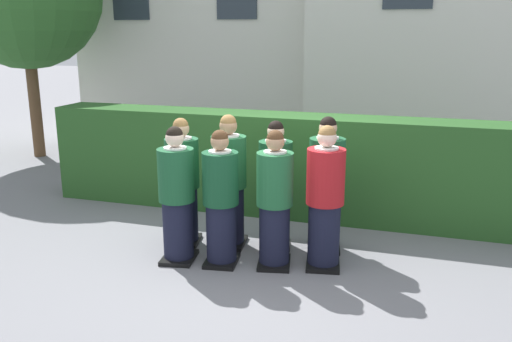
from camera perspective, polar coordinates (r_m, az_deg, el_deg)
name	(u,v)px	position (r m, az deg, el deg)	size (l,w,h in m)	color
ground_plane	(249,263)	(6.45, -0.78, -9.69)	(60.00, 60.00, 0.00)	slate
student_front_row_0	(177,198)	(6.34, -8.33, -2.86)	(0.44, 0.51, 1.61)	black
student_front_row_1	(221,202)	(6.21, -3.73, -3.23)	(0.43, 0.53, 1.59)	black
student_front_row_2	(275,203)	(6.14, 1.98, -3.36)	(0.45, 0.54, 1.60)	black
student_in_red_blazer	(325,201)	(6.16, 7.27, -3.16)	(0.46, 0.53, 1.65)	black
student_rear_row_0	(183,185)	(6.85, -7.72, -1.46)	(0.47, 0.55, 1.62)	black
student_rear_row_1	(229,184)	(6.73, -2.86, -1.41)	(0.45, 0.55, 1.67)	black
student_rear_row_2	(275,187)	(6.73, 2.04, -1.74)	(0.48, 0.54, 1.60)	black
student_rear_row_3	(326,187)	(6.66, 7.39, -1.71)	(0.47, 0.56, 1.67)	black
hedge	(289,165)	(7.94, 3.47, 0.64)	(7.43, 0.70, 1.48)	#285623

